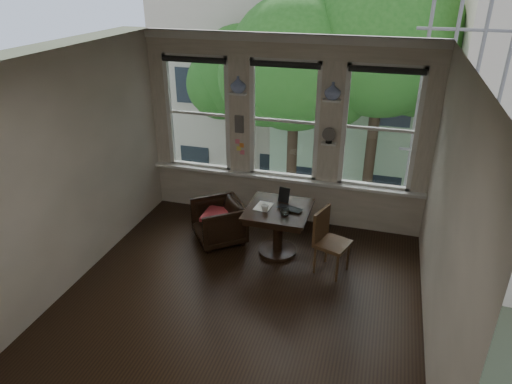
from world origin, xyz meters
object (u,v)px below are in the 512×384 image
(table, at_px, (278,231))
(mug, at_px, (265,208))
(armchair_left, at_px, (219,222))
(side_chair_right, at_px, (333,243))
(laptop, at_px, (288,210))

(table, bearing_deg, mug, -139.62)
(armchair_left, height_order, mug, mug)
(table, xyz_separation_m, side_chair_right, (0.83, -0.25, 0.09))
(side_chair_right, bearing_deg, laptop, 92.80)
(table, xyz_separation_m, mug, (-0.16, -0.14, 0.42))
(mug, bearing_deg, table, 40.38)
(table, distance_m, mug, 0.48)
(side_chair_right, xyz_separation_m, laptop, (-0.68, 0.20, 0.30))
(side_chair_right, bearing_deg, armchair_left, 98.62)
(armchair_left, xyz_separation_m, laptop, (1.10, -0.13, 0.43))
(side_chair_right, height_order, laptop, side_chair_right)
(armchair_left, relative_size, mug, 6.86)
(table, height_order, side_chair_right, side_chair_right)
(armchair_left, height_order, side_chair_right, side_chair_right)
(table, relative_size, mug, 8.50)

